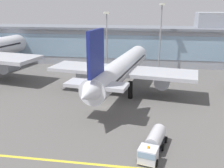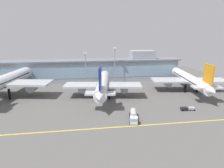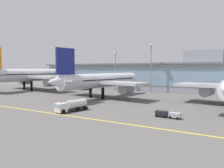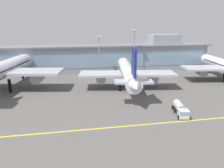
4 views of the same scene
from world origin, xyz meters
name	(u,v)px [view 3 (image 3 of 4)]	position (x,y,z in m)	size (l,w,h in m)	color
ground_plane	(80,100)	(0.00, 0.00, 0.00)	(180.00, 180.00, 0.00)	#5B5956
taxiway_centreline_stripe	(28,110)	(0.00, -22.00, 0.01)	(144.00, 0.50, 0.01)	yellow
terminal_building	(137,76)	(1.62, 44.58, 7.39)	(114.94, 14.00, 18.97)	#9399A3
airliner_near_left	(34,75)	(-43.64, 16.29, 7.60)	(45.32, 56.42, 20.76)	black
airliner_near_right	(102,81)	(3.00, 9.13, 6.42)	(37.58, 48.24, 17.56)	black
fuel_tanker_truck	(71,106)	(11.22, -17.68, 1.51)	(4.69, 9.36, 2.90)	black
service_truck_far	(168,114)	(34.80, -12.20, 0.79)	(5.68, 2.03, 1.40)	black
apron_light_mast_west	(115,64)	(-4.85, 33.18, 13.06)	(1.80, 1.80, 19.36)	gray
apron_light_mast_centre	(151,61)	(12.85, 34.91, 14.60)	(1.80, 1.80, 22.09)	gray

